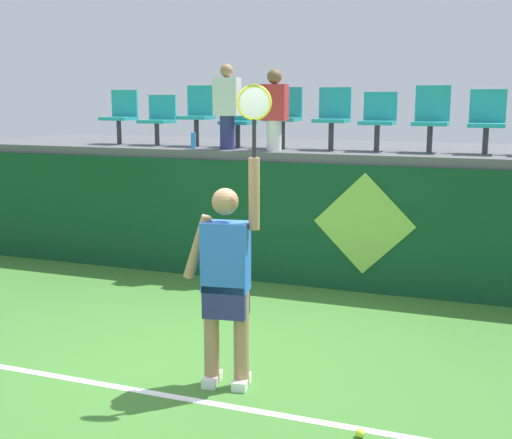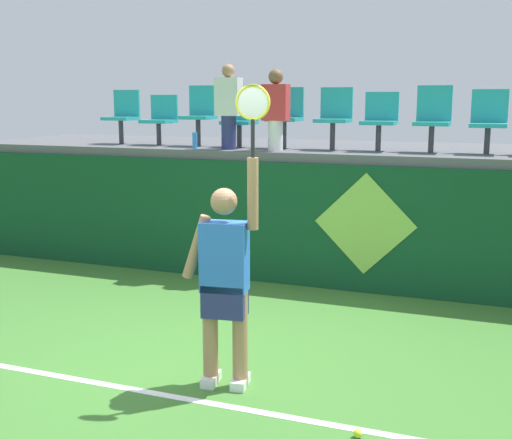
{
  "view_description": "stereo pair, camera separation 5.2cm",
  "coord_description": "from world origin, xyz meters",
  "px_view_note": "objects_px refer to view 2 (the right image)",
  "views": [
    {
      "loc": [
        2.44,
        -5.05,
        2.41
      ],
      "look_at": [
        0.2,
        1.02,
        1.2
      ],
      "focal_mm": 45.76,
      "sensor_mm": 36.0,
      "label": 1
    },
    {
      "loc": [
        2.49,
        -5.03,
        2.41
      ],
      "look_at": [
        0.2,
        1.02,
        1.2
      ],
      "focal_mm": 45.76,
      "sensor_mm": 36.0,
      "label": 2
    }
  ],
  "objects_px": {
    "stadium_chair_4": "(286,114)",
    "water_bottle": "(195,141)",
    "stadium_chair_7": "(433,116)",
    "spectator_0": "(276,109)",
    "stadium_chair_1": "(161,117)",
    "stadium_chair_3": "(241,118)",
    "stadium_chair_0": "(123,114)",
    "stadium_chair_2": "(200,112)",
    "tennis_ball": "(358,433)",
    "tennis_player": "(225,277)",
    "spectator_1": "(229,106)",
    "stadium_chair_6": "(380,118)",
    "stadium_chair_8": "(489,119)",
    "stadium_chair_5": "(334,115)"
  },
  "relations": [
    {
      "from": "stadium_chair_4",
      "to": "water_bottle",
      "type": "bearing_deg",
      "value": -155.34
    },
    {
      "from": "stadium_chair_7",
      "to": "spectator_0",
      "type": "xyz_separation_m",
      "value": [
        -1.97,
        -0.44,
        0.09
      ]
    },
    {
      "from": "stadium_chair_1",
      "to": "stadium_chair_3",
      "type": "relative_size",
      "value": 0.97
    },
    {
      "from": "stadium_chair_0",
      "to": "stadium_chair_7",
      "type": "xyz_separation_m",
      "value": [
        4.57,
        0.01,
        0.01
      ]
    },
    {
      "from": "stadium_chair_1",
      "to": "stadium_chair_2",
      "type": "xyz_separation_m",
      "value": [
        0.65,
        0.01,
        0.08
      ]
    },
    {
      "from": "tennis_ball",
      "to": "water_bottle",
      "type": "height_order",
      "value": "water_bottle"
    },
    {
      "from": "tennis_player",
      "to": "stadium_chair_7",
      "type": "relative_size",
      "value": 2.96
    },
    {
      "from": "stadium_chair_7",
      "to": "stadium_chair_3",
      "type": "bearing_deg",
      "value": -179.84
    },
    {
      "from": "stadium_chair_2",
      "to": "tennis_ball",
      "type": "bearing_deg",
      "value": -52.89
    },
    {
      "from": "stadium_chair_0",
      "to": "stadium_chair_2",
      "type": "relative_size",
      "value": 0.93
    },
    {
      "from": "stadium_chair_3",
      "to": "spectator_1",
      "type": "distance_m",
      "value": 0.48
    },
    {
      "from": "stadium_chair_4",
      "to": "spectator_0",
      "type": "distance_m",
      "value": 0.44
    },
    {
      "from": "stadium_chair_6",
      "to": "spectator_0",
      "type": "distance_m",
      "value": 1.37
    },
    {
      "from": "spectator_0",
      "to": "stadium_chair_7",
      "type": "bearing_deg",
      "value": 12.58
    },
    {
      "from": "spectator_0",
      "to": "water_bottle",
      "type": "bearing_deg",
      "value": -175.49
    },
    {
      "from": "tennis_player",
      "to": "stadium_chair_6",
      "type": "distance_m",
      "value": 4.09
    },
    {
      "from": "tennis_ball",
      "to": "stadium_chair_1",
      "type": "xyz_separation_m",
      "value": [
        -3.94,
        4.35,
        2.1
      ]
    },
    {
      "from": "spectator_1",
      "to": "stadium_chair_0",
      "type": "bearing_deg",
      "value": 166.8
    },
    {
      "from": "stadium_chair_2",
      "to": "stadium_chair_8",
      "type": "height_order",
      "value": "stadium_chair_2"
    },
    {
      "from": "stadium_chair_4",
      "to": "stadium_chair_5",
      "type": "relative_size",
      "value": 1.01
    },
    {
      "from": "stadium_chair_1",
      "to": "spectator_1",
      "type": "relative_size",
      "value": 0.65
    },
    {
      "from": "stadium_chair_3",
      "to": "stadium_chair_8",
      "type": "xyz_separation_m",
      "value": [
        3.31,
        0.0,
        0.02
      ]
    },
    {
      "from": "water_bottle",
      "to": "spectator_0",
      "type": "relative_size",
      "value": 0.21
    },
    {
      "from": "stadium_chair_2",
      "to": "stadium_chair_4",
      "type": "bearing_deg",
      "value": -0.09
    },
    {
      "from": "water_bottle",
      "to": "tennis_ball",
      "type": "bearing_deg",
      "value": -50.71
    },
    {
      "from": "stadium_chair_2",
      "to": "stadium_chair_6",
      "type": "xyz_separation_m",
      "value": [
        2.61,
        -0.01,
        -0.06
      ]
    },
    {
      "from": "stadium_chair_0",
      "to": "stadium_chair_5",
      "type": "distance_m",
      "value": 3.28
    },
    {
      "from": "stadium_chair_5",
      "to": "spectator_1",
      "type": "xyz_separation_m",
      "value": [
        -1.35,
        -0.46,
        0.12
      ]
    },
    {
      "from": "stadium_chair_3",
      "to": "stadium_chair_6",
      "type": "bearing_deg",
      "value": -0.05
    },
    {
      "from": "stadium_chair_8",
      "to": "spectator_1",
      "type": "bearing_deg",
      "value": -172.16
    },
    {
      "from": "spectator_0",
      "to": "spectator_1",
      "type": "relative_size",
      "value": 0.93
    },
    {
      "from": "tennis_player",
      "to": "stadium_chair_7",
      "type": "height_order",
      "value": "stadium_chair_7"
    },
    {
      "from": "tennis_ball",
      "to": "stadium_chair_3",
      "type": "xyz_separation_m",
      "value": [
        -2.65,
        4.35,
        2.1
      ]
    },
    {
      "from": "tennis_player",
      "to": "water_bottle",
      "type": "xyz_separation_m",
      "value": [
        -1.9,
        3.35,
        0.88
      ]
    },
    {
      "from": "stadium_chair_8",
      "to": "stadium_chair_6",
      "type": "bearing_deg",
      "value": -179.79
    },
    {
      "from": "stadium_chair_7",
      "to": "tennis_ball",
      "type": "bearing_deg",
      "value": -89.8
    },
    {
      "from": "stadium_chair_6",
      "to": "spectator_1",
      "type": "relative_size",
      "value": 0.68
    },
    {
      "from": "tennis_player",
      "to": "stadium_chair_6",
      "type": "height_order",
      "value": "tennis_player"
    },
    {
      "from": "stadium_chair_0",
      "to": "stadium_chair_1",
      "type": "bearing_deg",
      "value": -0.36
    },
    {
      "from": "water_bottle",
      "to": "spectator_0",
      "type": "height_order",
      "value": "spectator_0"
    },
    {
      "from": "spectator_0",
      "to": "stadium_chair_8",
      "type": "bearing_deg",
      "value": 9.36
    },
    {
      "from": "stadium_chair_2",
      "to": "tennis_player",
      "type": "bearing_deg",
      "value": -62.03
    },
    {
      "from": "tennis_player",
      "to": "stadium_chair_0",
      "type": "xyz_separation_m",
      "value": [
        -3.35,
        3.87,
        1.22
      ]
    },
    {
      "from": "stadium_chair_4",
      "to": "stadium_chair_5",
      "type": "bearing_deg",
      "value": 0.06
    },
    {
      "from": "stadium_chair_4",
      "to": "stadium_chair_2",
      "type": "bearing_deg",
      "value": 179.91
    },
    {
      "from": "tennis_ball",
      "to": "stadium_chair_0",
      "type": "bearing_deg",
      "value": 136.51
    },
    {
      "from": "stadium_chair_6",
      "to": "stadium_chair_2",
      "type": "bearing_deg",
      "value": 179.87
    },
    {
      "from": "tennis_player",
      "to": "stadium_chair_6",
      "type": "xyz_separation_m",
      "value": [
        0.55,
        3.87,
        1.2
      ]
    },
    {
      "from": "stadium_chair_4",
      "to": "stadium_chair_0",
      "type": "bearing_deg",
      "value": -179.99
    },
    {
      "from": "stadium_chair_0",
      "to": "stadium_chair_8",
      "type": "height_order",
      "value": "stadium_chair_0"
    }
  ]
}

